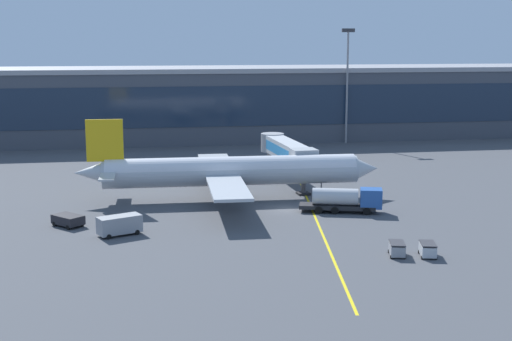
# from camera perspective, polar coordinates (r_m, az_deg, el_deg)

# --- Properties ---
(ground_plane) EXTENTS (700.00, 700.00, 0.00)m
(ground_plane) POSITION_cam_1_polar(r_m,az_deg,el_deg) (95.84, 2.36, -3.14)
(ground_plane) COLOR #47494F
(apron_lead_in_line) EXTENTS (12.02, 79.18, 0.01)m
(apron_lead_in_line) POSITION_cam_1_polar(r_m,az_deg,el_deg) (98.60, 4.35, -2.77)
(apron_lead_in_line) COLOR yellow
(apron_lead_in_line) RESTS_ON ground_plane
(terminal_building) EXTENTS (178.56, 22.38, 16.39)m
(terminal_building) POSITION_cam_1_polar(r_m,az_deg,el_deg) (166.25, 2.61, 5.50)
(terminal_building) COLOR #424751
(terminal_building) RESTS_ON ground_plane
(main_airliner) EXTENTS (43.38, 34.36, 11.78)m
(main_airliner) POSITION_cam_1_polar(r_m,az_deg,el_deg) (100.81, -2.10, -0.04)
(main_airliner) COLOR #B2B7BC
(main_airliner) RESTS_ON ground_plane
(jet_bridge) EXTENTS (5.11, 21.09, 6.87)m
(jet_bridge) POSITION_cam_1_polar(r_m,az_deg,el_deg) (113.09, 2.41, 1.61)
(jet_bridge) COLOR #B2B7BC
(jet_bridge) RESTS_ON ground_plane
(fuel_tanker) EXTENTS (11.07, 5.46, 3.25)m
(fuel_tanker) POSITION_cam_1_polar(r_m,az_deg,el_deg) (94.58, 7.24, -2.32)
(fuel_tanker) COLOR #232326
(fuel_tanker) RESTS_ON ground_plane
(pushback_tug) EXTENTS (4.26, 4.36, 1.40)m
(pushback_tug) POSITION_cam_1_polar(r_m,az_deg,el_deg) (90.16, -14.86, -3.81)
(pushback_tug) COLOR black
(pushback_tug) RESTS_ON ground_plane
(crew_van) EXTENTS (5.42, 3.91, 2.30)m
(crew_van) POSITION_cam_1_polar(r_m,az_deg,el_deg) (84.64, -10.82, -4.24)
(crew_van) COLOR gray
(crew_van) RESTS_ON ground_plane
(baggage_cart_0) EXTENTS (2.15, 2.94, 1.48)m
(baggage_cart_0) POSITION_cam_1_polar(r_m,az_deg,el_deg) (76.90, 11.23, -6.16)
(baggage_cart_0) COLOR gray
(baggage_cart_0) RESTS_ON ground_plane
(baggage_cart_1) EXTENTS (2.15, 2.94, 1.48)m
(baggage_cart_1) POSITION_cam_1_polar(r_m,az_deg,el_deg) (77.38, 13.60, -6.16)
(baggage_cart_1) COLOR #B2B7BC
(baggage_cart_1) RESTS_ON ground_plane
(apron_light_mast_0) EXTENTS (2.80, 0.50, 24.88)m
(apron_light_mast_0) POSITION_cam_1_polar(r_m,az_deg,el_deg) (156.91, 7.33, 7.42)
(apron_light_mast_0) COLOR gray
(apron_light_mast_0) RESTS_ON ground_plane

